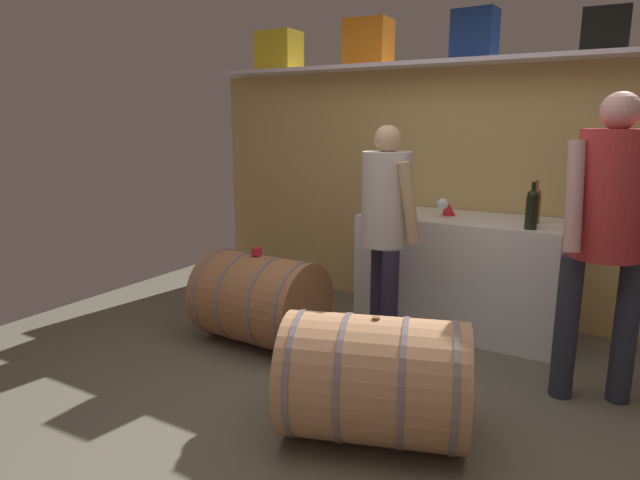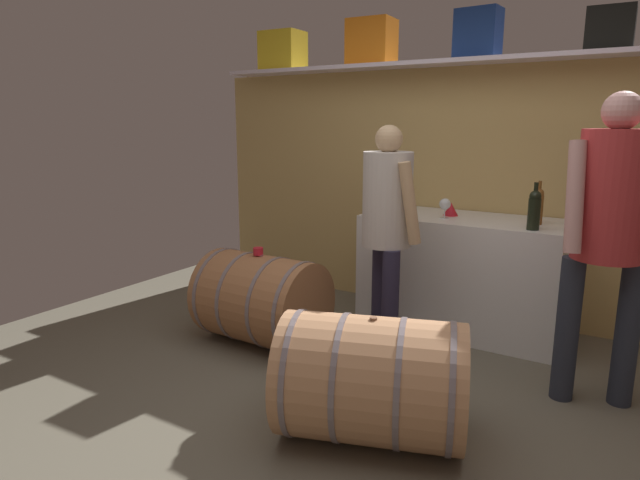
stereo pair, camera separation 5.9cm
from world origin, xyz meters
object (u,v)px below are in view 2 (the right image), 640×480
Objects in this scene: tasting_cup at (258,251)px; toolcase_black at (610,29)px; wine_bottle_dark at (534,209)px; toolcase_yellow at (283,51)px; red_funnel at (451,209)px; wine_barrel_near at (262,299)px; wine_bottle_amber at (538,205)px; wine_glass at (445,205)px; wine_bottle_clear at (396,191)px; toolcase_orange at (372,42)px; visitor_tasting at (388,217)px; winemaker_pouring at (610,219)px; work_cabinet at (462,274)px; wine_barrel_far at (372,379)px; toolcase_navy at (478,34)px.

toolcase_black is at bearing 32.95° from tasting_cup.
toolcase_yellow is at bearing 168.40° from wine_bottle_dark.
wine_barrel_near is at bearing -133.78° from red_funnel.
wine_bottle_amber is 2.71× the size of red_funnel.
wine_glass is (-0.63, 0.11, -0.04)m from wine_bottle_dark.
wine_bottle_dark is 2.82× the size of red_funnel.
wine_bottle_clear is at bearing -6.57° from toolcase_yellow.
toolcase_yellow is 2.63m from wine_bottle_dark.
visitor_tasting is (0.61, -0.93, -1.23)m from toolcase_orange.
winemaker_pouring is (2.12, 0.30, 0.38)m from tasting_cup.
toolcase_orange reaches higher than wine_bottle_clear.
work_cabinet reaches higher than tasting_cup.
winemaker_pouring is (2.09, 0.30, 0.72)m from wine_barrel_near.
wine_barrel_far is (0.09, -1.69, -0.11)m from work_cabinet.
visitor_tasting is (-1.11, -0.93, -1.19)m from toolcase_black.
winemaker_pouring is (1.89, -0.96, -1.13)m from toolcase_orange.
wine_barrel_far is 0.61× the size of winemaker_pouring.
toolcase_navy is 1.18× the size of wine_bottle_clear.
winemaker_pouring is at bearing 9.82° from wine_barrel_near.
wine_barrel_near is (-1.00, -0.89, -0.64)m from wine_glass.
work_cabinet is 0.55m from wine_glass.
toolcase_navy reaches higher than tasting_cup.
winemaker_pouring is (1.10, -0.60, 0.09)m from wine_glass.
wine_barrel_near is 1.38m from wine_barrel_far.
wine_barrel_near is 0.50× the size of winemaker_pouring.
toolcase_orange is 2.25m from wine_barrel_near.
toolcase_orange reaches higher than visitor_tasting.
winemaker_pouring is at bearing -29.78° from toolcase_orange.
wine_bottle_dark is (-0.29, -0.47, -1.14)m from toolcase_black.
wine_barrel_far is (0.14, -1.94, -1.85)m from toolcase_navy.
wine_barrel_near is (-1.00, -1.04, -0.59)m from red_funnel.
toolcase_orange is 1.15× the size of wine_bottle_dark.
wine_barrel_near is at bearing -102.01° from toolcase_orange.
toolcase_black is at bearing 50.99° from wine_barrel_far.
toolcase_yellow reaches higher than wine_bottle_amber.
wine_bottle_clear is 0.90m from visitor_tasting.
toolcase_yellow is at bearing 115.39° from wine_barrel_far.
wine_glass is 0.10× the size of visitor_tasting.
toolcase_black is at bearing 3.70° from toolcase_navy.
wine_bottle_dark is at bearing 54.99° from wine_barrel_far.
toolcase_navy reaches higher than visitor_tasting.
red_funnel is (0.51, -0.12, -0.09)m from wine_bottle_clear.
wine_glass is at bearing -96.56° from toolcase_navy.
toolcase_navy is 1.80m from winemaker_pouring.
work_cabinet is 13.14× the size of red_funnel.
winemaker_pouring is at bearing -39.18° from toolcase_navy.
wine_bottle_dark reaches higher than wine_bottle_clear.
wine_bottle_amber is 1.06m from visitor_tasting.
wine_barrel_far is (1.00, -1.94, -1.86)m from toolcase_orange.
toolcase_navy is at bearing 51.51° from wine_barrel_near.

